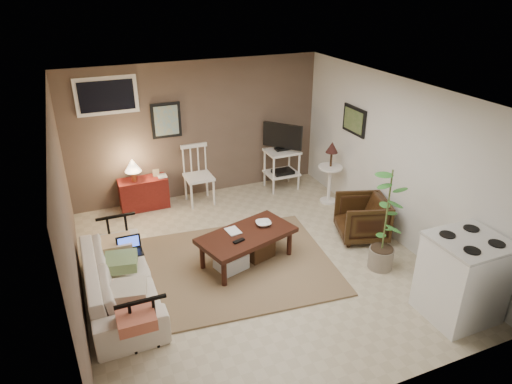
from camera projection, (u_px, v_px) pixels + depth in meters
name	position (u px, v px, depth m)	size (l,w,h in m)	color
floor	(253.00, 262.00, 6.41)	(5.00, 5.00, 0.00)	#C1B293
art_back	(166.00, 120.00, 7.66)	(0.50, 0.03, 0.60)	black
art_right	(354.00, 120.00, 7.41)	(0.03, 0.60, 0.45)	black
window	(107.00, 96.00, 7.13)	(0.96, 0.03, 0.60)	white
rug	(232.00, 266.00, 6.32)	(2.72, 2.18, 0.03)	#856B4D
coffee_table	(246.00, 246.00, 6.30)	(1.46, 1.03, 0.50)	#33150D
sofa	(119.00, 273.00, 5.52)	(2.00, 0.59, 0.78)	silver
sofa_pillows	(125.00, 277.00, 5.31)	(0.38, 1.91, 0.13)	beige
sofa_end_rails	(129.00, 275.00, 5.59)	(0.54, 2.00, 0.67)	black
laptop	(130.00, 247.00, 5.83)	(0.31, 0.22, 0.21)	black
red_console	(143.00, 191.00, 7.79)	(0.81, 0.36, 0.93)	maroon
spindle_chair	(198.00, 177.00, 7.93)	(0.47, 0.47, 1.03)	white
tv_stand	(282.00, 155.00, 8.39)	(0.59, 0.61, 1.25)	white
side_table	(331.00, 165.00, 7.84)	(0.42, 0.42, 1.12)	white
armchair	(362.00, 216.00, 6.89)	(0.70, 0.65, 0.72)	#33200E
potted_plant	(386.00, 217.00, 5.97)	(0.37, 0.37, 1.48)	gray
stove	(463.00, 278.00, 5.23)	(0.80, 0.74, 1.04)	white
bowl	(263.00, 218.00, 6.38)	(0.22, 0.05, 0.22)	#33150D
book_table	(227.00, 226.00, 6.17)	(0.17, 0.02, 0.23)	#33150D
book_console	(157.00, 172.00, 7.73)	(0.15, 0.02, 0.21)	#33150D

